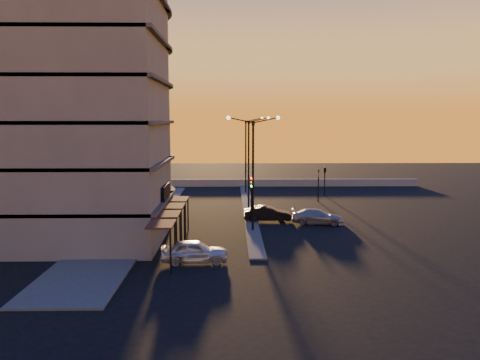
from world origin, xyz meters
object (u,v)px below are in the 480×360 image
(streetlamp_mid, at_px, (249,155))
(car_hatchback, at_px, (195,251))
(car_sedan, at_px, (267,214))
(car_wagon, at_px, (318,217))
(traffic_light_main, at_px, (251,192))

(streetlamp_mid, height_order, car_hatchback, streetlamp_mid)
(streetlamp_mid, bearing_deg, car_sedan, -76.26)
(car_hatchback, distance_m, car_wagon, 14.94)
(streetlamp_mid, relative_size, car_wagon, 2.10)
(streetlamp_mid, height_order, car_sedan, streetlamp_mid)
(streetlamp_mid, height_order, car_wagon, streetlamp_mid)
(traffic_light_main, relative_size, car_wagon, 0.94)
(car_hatchback, distance_m, car_sedan, 13.48)
(car_wagon, bearing_deg, traffic_light_main, 98.26)
(traffic_light_main, height_order, car_sedan, traffic_light_main)
(car_hatchback, bearing_deg, streetlamp_mid, -14.94)
(traffic_light_main, bearing_deg, car_hatchback, -110.26)
(traffic_light_main, relative_size, car_hatchback, 0.98)
(streetlamp_mid, xyz_separation_m, traffic_light_main, (0.00, -7.13, -2.70))
(traffic_light_main, relative_size, car_sedan, 1.00)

